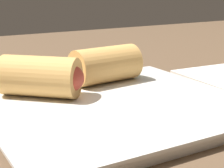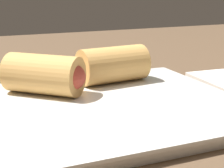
% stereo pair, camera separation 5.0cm
% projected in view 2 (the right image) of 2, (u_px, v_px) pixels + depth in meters
% --- Properties ---
extents(table_surface, '(1.80, 1.40, 0.02)m').
position_uv_depth(table_surface, '(128.00, 120.00, 0.44)').
color(table_surface, brown).
rests_on(table_surface, ground).
extents(serving_plate, '(0.29, 0.26, 0.01)m').
position_uv_depth(serving_plate, '(112.00, 106.00, 0.43)').
color(serving_plate, silver).
rests_on(serving_plate, table_surface).
extents(roll_front_left, '(0.10, 0.06, 0.05)m').
position_uv_depth(roll_front_left, '(116.00, 64.00, 0.50)').
color(roll_front_left, '#DBA356').
rests_on(roll_front_left, serving_plate).
extents(roll_front_right, '(0.10, 0.10, 0.05)m').
position_uv_depth(roll_front_right, '(47.00, 75.00, 0.45)').
color(roll_front_right, '#DBA356').
rests_on(roll_front_right, serving_plate).
extents(spoon, '(0.15, 0.08, 0.01)m').
position_uv_depth(spoon, '(100.00, 74.00, 0.59)').
color(spoon, silver).
rests_on(spoon, table_surface).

